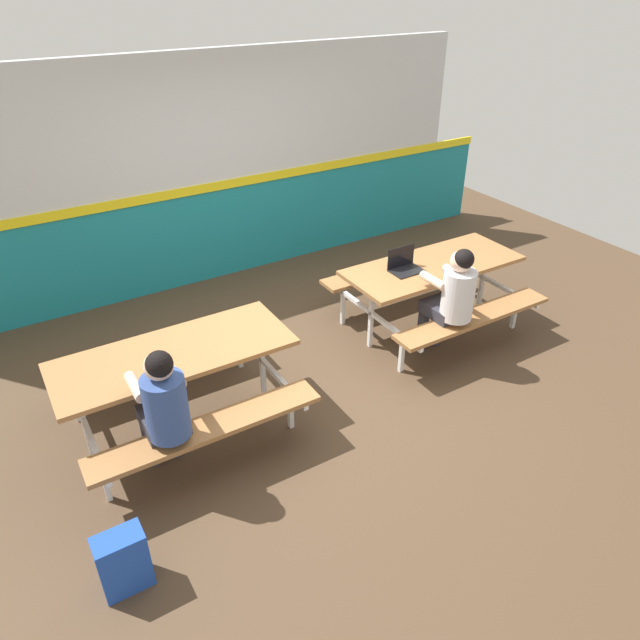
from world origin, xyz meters
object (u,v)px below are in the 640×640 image
Objects in this scene: picnic_table_left at (176,369)px; picnic_table_right at (432,278)px; student_nearer at (164,405)px; student_further at (452,295)px; backpack_dark at (123,561)px; laptop_dark at (405,266)px.

picnic_table_left is 1.00× the size of picnic_table_right.
student_further is (2.81, 0.14, 0.00)m from student_nearer.
backpack_dark is (-0.56, -0.70, -0.49)m from student_nearer.
student_further reaches higher than laptop_dark.
picnic_table_right is 4.26× the size of backpack_dark.
laptop_dark reaches higher than picnic_table_right.
student_further is 3.76× the size of laptop_dark.
student_further is at bearing -114.85° from picnic_table_right.
laptop_dark is (-0.35, 0.04, 0.21)m from picnic_table_right.
student_further is 2.74× the size of backpack_dark.
student_further is (-0.26, -0.56, 0.13)m from picnic_table_right.
student_further is at bearing -9.40° from picnic_table_left.
picnic_table_left is 1.55× the size of student_nearer.
student_nearer is at bearing -164.96° from laptop_dark.
picnic_table_right is at bearing -6.49° from laptop_dark.
picnic_table_right reaches higher than backpack_dark.
picnic_table_left and picnic_table_right have the same top height.
picnic_table_right is 3.90m from backpack_dark.
student_nearer is 3.76× the size of laptop_dark.
student_nearer is (-0.27, -0.56, 0.13)m from picnic_table_left.
laptop_dark is at bearing 173.51° from picnic_table_right.
picnic_table_right is 1.55× the size of student_nearer.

